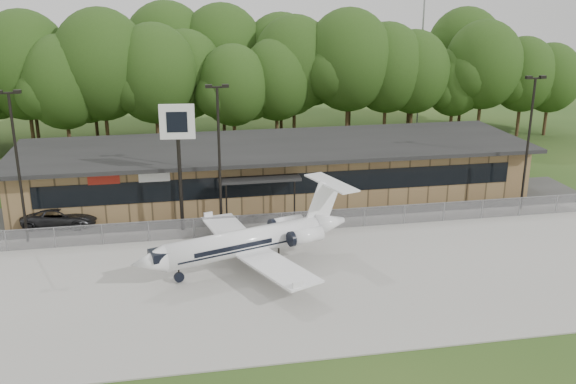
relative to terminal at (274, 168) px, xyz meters
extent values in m
plane|color=#254418|center=(0.00, -23.94, -2.18)|extent=(160.00, 160.00, 0.00)
cube|color=#9E9B93|center=(0.00, -15.94, -2.14)|extent=(64.00, 18.00, 0.08)
cube|color=#383835|center=(0.00, -4.44, -2.15)|extent=(50.00, 9.00, 0.06)
cube|color=olive|center=(0.00, 0.06, -0.18)|extent=(40.00, 10.00, 4.00)
cube|color=black|center=(0.00, -4.96, 0.12)|extent=(36.00, 0.08, 1.60)
cube|color=black|center=(0.00, -0.44, 1.97)|extent=(41.00, 11.50, 0.30)
cube|color=black|center=(-2.00, -5.54, 0.82)|extent=(6.00, 1.60, 0.20)
cube|color=#A22013|center=(-13.00, -4.99, 1.22)|extent=(2.20, 0.06, 0.70)
cube|color=silver|center=(-9.50, -4.99, 1.22)|extent=(2.20, 0.06, 0.70)
cube|color=gray|center=(0.00, -8.94, -1.43)|extent=(46.00, 0.03, 1.50)
cube|color=gray|center=(0.00, -8.94, -0.68)|extent=(46.00, 0.04, 0.04)
cylinder|color=gray|center=(22.00, 24.06, 10.32)|extent=(0.20, 0.20, 25.00)
cylinder|color=black|center=(-18.00, -7.44, 2.82)|extent=(0.18, 0.18, 10.00)
cube|color=black|center=(-18.00, -7.44, 7.87)|extent=(1.20, 0.12, 0.12)
cube|color=black|center=(-17.45, -7.44, 7.94)|extent=(0.45, 0.30, 0.22)
cylinder|color=black|center=(-5.00, -7.44, 2.82)|extent=(0.18, 0.18, 10.00)
cube|color=black|center=(-5.00, -7.44, 7.87)|extent=(1.20, 0.12, 0.12)
cube|color=black|center=(-5.55, -7.44, 7.94)|extent=(0.45, 0.30, 0.22)
cube|color=black|center=(-4.45, -7.44, 7.94)|extent=(0.45, 0.30, 0.22)
cylinder|color=black|center=(18.00, -7.44, 2.82)|extent=(0.18, 0.18, 10.00)
cube|color=black|center=(18.00, -7.44, 7.87)|extent=(1.20, 0.12, 0.12)
cube|color=black|center=(17.45, -7.44, 7.94)|extent=(0.45, 0.30, 0.22)
cube|color=black|center=(18.55, -7.44, 7.94)|extent=(0.45, 0.30, 0.22)
cylinder|color=white|center=(-4.23, -14.38, -0.49)|extent=(9.90, 4.61, 1.58)
cone|color=white|center=(-9.87, -16.24, -0.49)|extent=(2.38, 2.13, 1.58)
cone|color=white|center=(1.50, -12.48, -0.34)|extent=(2.57, 2.19, 1.58)
cube|color=white|center=(-2.74, -17.32, -0.94)|extent=(3.93, 6.32, 0.12)
cube|color=white|center=(-4.79, -11.12, -0.94)|extent=(3.93, 6.32, 0.12)
cylinder|color=white|center=(-0.46, -14.43, -0.34)|extent=(2.35, 1.53, 0.89)
cylinder|color=white|center=(-1.24, -12.08, -0.34)|extent=(2.35, 1.53, 0.89)
cube|color=white|center=(1.03, -12.64, 1.09)|extent=(2.35, 0.90, 2.98)
cube|color=white|center=(1.60, -12.45, 2.33)|extent=(2.65, 4.73, 0.10)
cube|color=black|center=(-9.21, -16.02, -0.22)|extent=(1.31, 1.44, 0.50)
cube|color=black|center=(-2.54, -13.82, -1.83)|extent=(1.50, 2.50, 0.69)
cylinder|color=black|center=(-8.18, -15.68, -1.83)|extent=(0.75, 0.75, 0.22)
imported|color=#2B2C2E|center=(-16.27, -4.67, -1.46)|extent=(5.45, 3.09, 1.44)
cylinder|color=black|center=(-7.71, -7.14, 2.09)|extent=(0.28, 0.28, 8.52)
cube|color=silver|center=(-7.71, -7.14, 5.60)|extent=(2.36, 0.51, 2.34)
cube|color=black|center=(-7.72, -7.28, 5.60)|extent=(1.38, 0.19, 1.39)
camera|label=1|loc=(-8.24, -49.88, 14.27)|focal=40.00mm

